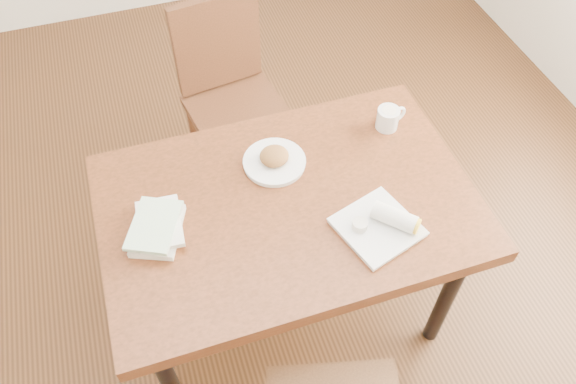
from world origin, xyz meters
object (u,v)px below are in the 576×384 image
object	(u,v)px
coffee_mug	(389,118)
book_stack	(157,227)
plate_burrito	(383,224)
table	(288,215)
chair_far	(230,88)
plate_scone	(274,160)

from	to	relation	value
coffee_mug	book_stack	distance (m)	0.93
coffee_mug	plate_burrito	bearing A→B (deg)	-116.52
table	book_stack	bearing A→B (deg)	178.38
table	chair_far	bearing A→B (deg)	89.97
book_stack	plate_burrito	bearing A→B (deg)	-17.19
table	plate_burrito	xyz separation A→B (m)	(0.26, -0.20, 0.10)
chair_far	plate_scone	size ratio (longest dim) A/B	4.24
plate_burrito	plate_scone	bearing A→B (deg)	123.55
chair_far	plate_burrito	xyz separation A→B (m)	(0.26, -1.05, 0.23)
plate_burrito	book_stack	xyz separation A→B (m)	(-0.70, 0.22, 0.00)
chair_far	coffee_mug	world-z (taller)	chair_far
plate_scone	plate_burrito	bearing A→B (deg)	-56.45
plate_scone	book_stack	bearing A→B (deg)	-160.01
plate_scone	book_stack	world-z (taller)	plate_scone
chair_far	book_stack	distance (m)	0.97
chair_far	book_stack	size ratio (longest dim) A/B	3.80
coffee_mug	plate_burrito	distance (m)	0.48
chair_far	plate_scone	distance (m)	0.71
chair_far	book_stack	xyz separation A→B (m)	(-0.44, -0.84, 0.23)
table	coffee_mug	size ratio (longest dim) A/B	10.23
coffee_mug	plate_burrito	world-z (taller)	coffee_mug
plate_scone	book_stack	distance (m)	0.47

